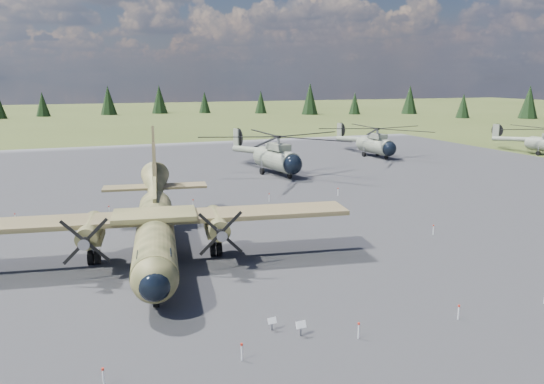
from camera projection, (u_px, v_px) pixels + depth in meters
name	position (u px, v px, depth m)	size (l,w,h in m)	color
ground	(240.00, 258.00, 37.82)	(500.00, 500.00, 0.00)	#475325
apron	(207.00, 223.00, 46.99)	(120.00, 120.00, 0.04)	slate
transport_plane	(155.00, 223.00, 37.34)	(27.23, 24.56, 8.96)	#3A3C21
helicopter_near	(276.00, 147.00, 69.43)	(23.77, 25.90, 5.28)	gray
helicopter_mid	(375.00, 136.00, 85.39)	(20.13, 22.87, 4.78)	gray
info_placard_left	(272.00, 322.00, 26.85)	(0.46, 0.22, 0.70)	gray
info_placard_right	(301.00, 326.00, 26.24)	(0.53, 0.25, 0.81)	gray
barrier_fence	(234.00, 252.00, 37.48)	(33.12, 29.62, 0.85)	white
treeline	(109.00, 217.00, 30.33)	(334.38, 332.18, 10.96)	black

